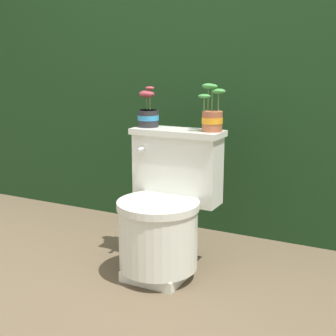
% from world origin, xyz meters
% --- Properties ---
extents(ground_plane, '(12.00, 12.00, 0.00)m').
position_xyz_m(ground_plane, '(0.00, 0.00, 0.00)').
color(ground_plane, brown).
extents(hedge_backdrop, '(3.95, 0.83, 1.58)m').
position_xyz_m(hedge_backdrop, '(0.00, 1.17, 0.79)').
color(hedge_backdrop, '#193819').
rests_on(hedge_backdrop, ground).
extents(toilet, '(0.47, 0.50, 0.71)m').
position_xyz_m(toilet, '(-0.07, 0.10, 0.31)').
color(toilet, silver).
rests_on(toilet, ground).
extents(potted_plant_left, '(0.12, 0.11, 0.21)m').
position_xyz_m(potted_plant_left, '(-0.25, 0.26, 0.78)').
color(potted_plant_left, '#262628').
rests_on(potted_plant_left, toilet).
extents(potted_plant_midleft, '(0.12, 0.11, 0.23)m').
position_xyz_m(potted_plant_midleft, '(0.11, 0.25, 0.79)').
color(potted_plant_midleft, '#9E5638').
rests_on(potted_plant_midleft, toilet).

